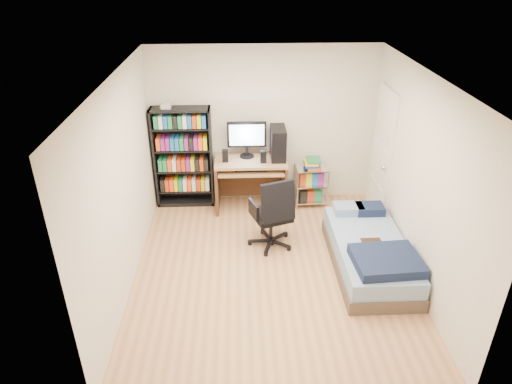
{
  "coord_description": "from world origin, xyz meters",
  "views": [
    {
      "loc": [
        -0.39,
        -4.77,
        3.68
      ],
      "look_at": [
        -0.18,
        0.4,
        0.93
      ],
      "focal_mm": 32.0,
      "sensor_mm": 36.0,
      "label": 1
    }
  ],
  "objects_px": {
    "media_shelf": "(183,157)",
    "office_chair": "(272,225)",
    "bed": "(370,253)",
    "computer_desk": "(258,163)"
  },
  "relations": [
    {
      "from": "computer_desk",
      "to": "office_chair",
      "type": "bearing_deg",
      "value": -82.75
    },
    {
      "from": "office_chair",
      "to": "bed",
      "type": "bearing_deg",
      "value": -43.57
    },
    {
      "from": "computer_desk",
      "to": "bed",
      "type": "height_order",
      "value": "computer_desk"
    },
    {
      "from": "media_shelf",
      "to": "office_chair",
      "type": "relative_size",
      "value": 1.57
    },
    {
      "from": "bed",
      "to": "computer_desk",
      "type": "bearing_deg",
      "value": 128.6
    },
    {
      "from": "media_shelf",
      "to": "office_chair",
      "type": "height_order",
      "value": "media_shelf"
    },
    {
      "from": "media_shelf",
      "to": "office_chair",
      "type": "distance_m",
      "value": 1.91
    },
    {
      "from": "media_shelf",
      "to": "bed",
      "type": "height_order",
      "value": "media_shelf"
    },
    {
      "from": "office_chair",
      "to": "computer_desk",
      "type": "bearing_deg",
      "value": 77.84
    },
    {
      "from": "computer_desk",
      "to": "media_shelf",
      "type": "bearing_deg",
      "value": 174.15
    }
  ]
}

